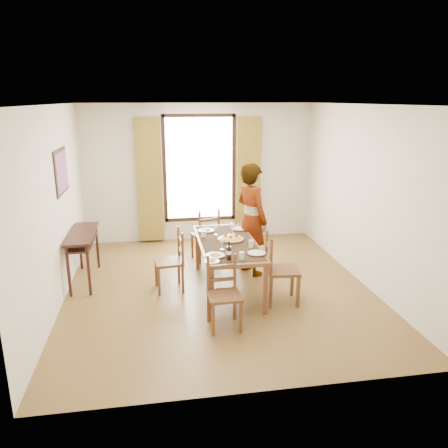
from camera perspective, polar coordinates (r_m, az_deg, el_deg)
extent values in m
plane|color=brown|center=(6.73, -0.73, -8.30)|extent=(5.00, 5.00, 0.00)
cube|color=beige|center=(8.73, -3.25, 6.64)|extent=(4.50, 0.10, 2.70)
cube|color=beige|center=(3.94, 4.69, -5.19)|extent=(4.50, 0.10, 2.70)
cube|color=beige|center=(6.37, -21.23, 2.02)|extent=(0.10, 5.00, 2.70)
cube|color=beige|center=(6.98, 17.84, 3.51)|extent=(0.10, 5.00, 2.70)
cube|color=white|center=(6.13, -0.82, 15.54)|extent=(4.50, 5.00, 0.04)
cube|color=white|center=(8.68, -3.23, 7.25)|extent=(1.30, 0.04, 2.00)
cube|color=olive|center=(8.61, -9.70, 5.63)|extent=(0.48, 0.10, 2.40)
cube|color=olive|center=(8.81, 3.21, 6.07)|extent=(0.48, 0.10, 2.40)
cube|color=black|center=(6.87, -20.50, 6.46)|extent=(0.02, 0.86, 0.66)
cube|color=red|center=(6.87, -20.42, 6.47)|extent=(0.01, 0.76, 0.56)
cube|color=black|center=(7.04, -18.08, -1.21)|extent=(0.38, 1.20, 0.04)
cube|color=black|center=(7.08, -17.99, -2.14)|extent=(0.34, 1.10, 0.03)
cube|color=black|center=(6.68, -19.63, -5.93)|extent=(0.04, 0.04, 0.76)
cube|color=black|center=(7.70, -18.28, -2.90)|extent=(0.04, 0.04, 0.76)
cube|color=black|center=(6.64, -17.25, -5.86)|extent=(0.04, 0.04, 0.76)
cube|color=black|center=(7.66, -16.21, -2.82)|extent=(0.04, 0.04, 0.76)
cube|color=brown|center=(6.42, 0.44, -2.57)|extent=(0.83, 1.87, 0.05)
cube|color=black|center=(6.41, 0.44, -2.33)|extent=(0.77, 1.72, 0.01)
cube|color=brown|center=(5.71, -1.64, -9.10)|extent=(0.06, 0.06, 0.70)
cube|color=brown|center=(7.32, -3.49, -3.33)|extent=(0.06, 0.06, 0.70)
cube|color=brown|center=(5.84, 5.41, -8.58)|extent=(0.06, 0.06, 0.70)
cube|color=brown|center=(7.42, 2.01, -3.04)|extent=(0.06, 0.06, 0.70)
cube|color=#582D1D|center=(6.56, -7.24, -4.93)|extent=(0.45, 0.45, 0.04)
cube|color=#582D1D|center=(6.79, -8.86, -6.27)|extent=(0.04, 0.04, 0.44)
cube|color=#582D1D|center=(6.83, -5.92, -6.01)|extent=(0.04, 0.04, 0.44)
cube|color=#582D1D|center=(6.47, -8.49, -7.42)|extent=(0.04, 0.04, 0.44)
cube|color=#582D1D|center=(6.51, -5.40, -7.14)|extent=(0.04, 0.04, 0.44)
cube|color=#582D1D|center=(6.67, -5.95, -2.32)|extent=(0.04, 0.04, 0.49)
cube|color=#582D1D|center=(6.34, -5.43, -3.28)|extent=(0.04, 0.04, 0.49)
cube|color=#582D1D|center=(6.54, -5.67, -3.60)|extent=(0.06, 0.35, 0.05)
cube|color=#582D1D|center=(6.48, -5.72, -2.14)|extent=(0.06, 0.35, 0.05)
cube|color=#582D1D|center=(7.73, -2.48, -1.47)|extent=(0.52, 0.52, 0.04)
cube|color=#582D1D|center=(8.03, -1.79, -2.48)|extent=(0.04, 0.04, 0.45)
cube|color=#582D1D|center=(7.72, -0.70, -3.24)|extent=(0.04, 0.04, 0.45)
cube|color=#582D1D|center=(7.90, -4.17, -2.83)|extent=(0.04, 0.04, 0.45)
cube|color=#582D1D|center=(7.58, -3.16, -3.63)|extent=(0.04, 0.04, 0.45)
cube|color=#582D1D|center=(7.57, -0.68, 0.12)|extent=(0.04, 0.04, 0.50)
cube|color=#582D1D|center=(7.43, -3.19, -0.21)|extent=(0.04, 0.04, 0.50)
cube|color=#582D1D|center=(7.52, -1.92, -0.77)|extent=(0.35, 0.13, 0.05)
cube|color=#582D1D|center=(7.47, -1.93, 0.54)|extent=(0.35, 0.13, 0.05)
cube|color=#582D1D|center=(5.47, 0.04, -9.37)|extent=(0.41, 0.41, 0.04)
cube|color=#582D1D|center=(5.39, -1.43, -12.34)|extent=(0.04, 0.04, 0.43)
cube|color=#582D1D|center=(5.69, -2.03, -10.73)|extent=(0.04, 0.04, 0.43)
cube|color=#582D1D|center=(5.45, 2.20, -12.01)|extent=(0.04, 0.04, 0.43)
cube|color=#582D1D|center=(5.74, 1.41, -10.43)|extent=(0.04, 0.04, 0.43)
cube|color=#582D1D|center=(5.50, -2.09, -6.47)|extent=(0.03, 0.03, 0.48)
cube|color=#582D1D|center=(5.56, 1.42, -6.22)|extent=(0.03, 0.03, 0.48)
cube|color=#582D1D|center=(5.57, -0.33, -7.25)|extent=(0.34, 0.04, 0.05)
cube|color=#582D1D|center=(5.50, -0.33, -5.61)|extent=(0.34, 0.04, 0.05)
cube|color=#582D1D|center=(6.16, 7.62, -6.03)|extent=(0.48, 0.48, 0.04)
cube|color=#582D1D|center=(6.12, 9.65, -8.68)|extent=(0.04, 0.04, 0.47)
cube|color=#582D1D|center=(6.05, 6.12, -8.85)|extent=(0.04, 0.04, 0.47)
cube|color=#582D1D|center=(6.46, 8.88, -7.29)|extent=(0.04, 0.04, 0.47)
cube|color=#582D1D|center=(6.39, 5.53, -7.43)|extent=(0.04, 0.04, 0.47)
cube|color=#582D1D|center=(5.85, 6.16, -4.42)|extent=(0.04, 0.04, 0.53)
cube|color=#582D1D|center=(6.21, 5.56, -3.20)|extent=(0.04, 0.04, 0.53)
cube|color=#582D1D|center=(6.07, 5.82, -4.72)|extent=(0.06, 0.38, 0.05)
cube|color=#582D1D|center=(6.00, 5.87, -3.03)|extent=(0.06, 0.38, 0.05)
imported|color=gray|center=(7.02, 3.62, 0.59)|extent=(0.99, 0.94, 1.82)
cylinder|color=silver|center=(6.18, 3.56, -2.57)|extent=(0.07, 0.07, 0.10)
cylinder|color=silver|center=(6.61, -2.67, -1.29)|extent=(0.07, 0.07, 0.10)
cylinder|color=silver|center=(5.70, 2.31, -4.16)|extent=(0.07, 0.07, 0.10)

